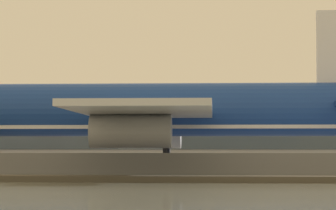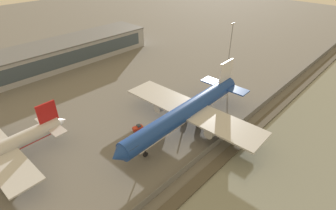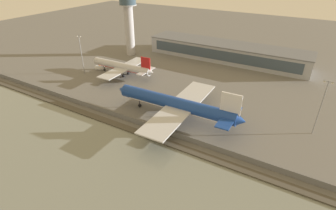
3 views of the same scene
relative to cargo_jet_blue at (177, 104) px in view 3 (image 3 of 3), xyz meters
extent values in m
plane|color=#66635E|center=(-4.50, 3.74, -6.23)|extent=(500.00, 500.00, 0.00)
cube|color=#474238|center=(-4.50, -16.76, -5.98)|extent=(320.00, 3.00, 0.50)
cube|color=slate|center=(-4.50, -12.26, -5.12)|extent=(280.00, 0.08, 2.23)
cylinder|color=slate|center=(-102.50, -12.26, -5.12)|extent=(0.10, 0.10, 2.23)
cylinder|color=slate|center=(-4.50, -12.26, -5.12)|extent=(0.10, 0.10, 2.23)
cylinder|color=#193D93|center=(-0.84, -0.02, 0.23)|extent=(50.33, 6.47, 5.27)
cone|color=#193D93|center=(-27.40, -0.66, 0.23)|extent=(3.55, 5.09, 5.01)
cone|color=#193D93|center=(25.71, 0.62, 0.23)|extent=(3.54, 4.83, 4.75)
cube|color=#232D3D|center=(-23.94, -0.57, 0.89)|extent=(3.01, 4.55, 1.58)
cube|color=silver|center=(-0.84, -0.02, -1.22)|extent=(42.78, 5.24, 0.95)
cube|color=#B7BABF|center=(1.96, -12.01, -0.43)|extent=(11.62, 24.36, 0.53)
cube|color=#B7BABF|center=(1.38, 12.09, -0.43)|extent=(11.62, 24.36, 0.53)
cylinder|color=#B7BABF|center=(0.41, -10.12, -2.14)|extent=(7.10, 3.07, 2.90)
cylinder|color=#B7BABF|center=(-0.08, 10.13, -2.14)|extent=(7.10, 3.07, 2.90)
cube|color=silver|center=(21.25, 0.51, 5.50)|extent=(7.55, 0.81, 8.97)
cube|color=#193D93|center=(21.36, -3.91, 0.62)|extent=(5.23, 8.96, 0.42)
cube|color=#193D93|center=(21.14, 4.93, 0.62)|extent=(5.23, 8.96, 0.42)
cylinder|color=black|center=(-18.41, -0.44, -3.95)|extent=(0.37, 0.37, 3.09)
cylinder|color=black|center=(-18.41, -0.44, -5.49)|extent=(1.49, 0.62, 1.48)
cylinder|color=black|center=(2.74, -2.70, -3.95)|extent=(0.42, 0.42, 3.09)
cylinder|color=black|center=(2.74, -2.70, -5.49)|extent=(1.73, 1.23, 1.70)
cylinder|color=black|center=(2.61, 2.83, -3.95)|extent=(0.42, 0.42, 3.09)
cylinder|color=black|center=(2.61, 2.83, -5.49)|extent=(1.73, 1.23, 1.70)
cylinder|color=silver|center=(-48.58, 24.53, -1.10)|extent=(36.97, 5.05, 4.19)
cone|color=silver|center=(-68.17, 24.07, -1.10)|extent=(2.81, 4.04, 3.98)
cone|color=silver|center=(-28.99, 24.99, -1.10)|extent=(2.81, 3.83, 3.77)
cube|color=#232D3D|center=(-65.54, 24.13, -0.58)|extent=(2.39, 3.61, 1.26)
cube|color=#B21919|center=(-48.58, 24.53, -2.25)|extent=(31.42, 4.08, 0.75)
cube|color=#B7BABF|center=(-46.53, 15.72, -1.62)|extent=(8.53, 17.89, 0.42)
cube|color=#B7BABF|center=(-46.94, 33.42, -1.62)|extent=(8.53, 17.89, 0.42)
cylinder|color=#B7BABF|center=(-47.67, 17.11, -2.99)|extent=(5.22, 2.42, 2.30)
cylinder|color=#B7BABF|center=(-48.02, 31.98, -2.99)|extent=(5.22, 2.42, 2.30)
cube|color=#B21919|center=(-32.36, 24.91, 3.09)|extent=(5.54, 0.63, 7.12)
cube|color=silver|center=(-32.28, 21.66, -0.79)|extent=(3.84, 6.58, 0.34)
cube|color=silver|center=(-32.43, 28.15, -0.79)|extent=(3.84, 6.58, 0.34)
cylinder|color=black|center=(-61.49, 24.23, -4.42)|extent=(0.29, 0.29, 2.45)
cylinder|color=black|center=(-61.49, 24.23, -5.65)|extent=(1.18, 0.49, 1.17)
cylinder|color=black|center=(-45.95, 22.39, -4.42)|extent=(0.34, 0.34, 2.45)
cylinder|color=black|center=(-45.95, 22.39, -5.65)|extent=(1.37, 0.97, 1.35)
cylinder|color=black|center=(-46.05, 26.79, -4.42)|extent=(0.34, 0.34, 2.45)
cylinder|color=black|center=(-46.05, 26.79, -5.65)|extent=(1.37, 0.97, 1.35)
cube|color=red|center=(-11.89, 10.29, -5.49)|extent=(3.49, 2.31, 1.11)
cube|color=#283847|center=(-11.51, 10.20, -4.68)|extent=(1.39, 1.51, 0.50)
cylinder|color=black|center=(-10.77, 10.72, -5.88)|extent=(0.73, 0.38, 0.70)
cylinder|color=black|center=(-11.09, 9.40, -5.88)|extent=(0.73, 0.38, 0.70)
cylinder|color=black|center=(-12.70, 11.19, -5.88)|extent=(0.73, 0.38, 0.70)
cylinder|color=black|center=(-13.02, 9.87, -5.88)|extent=(0.73, 0.38, 0.70)
cube|color=white|center=(-65.02, 24.46, -4.97)|extent=(5.51, 4.59, 2.07)
cube|color=#283847|center=(-66.55, 23.47, -4.58)|extent=(2.04, 2.30, 0.83)
cube|color=orange|center=(-65.02, 24.46, -3.83)|extent=(0.99, 1.15, 0.16)
cylinder|color=black|center=(-65.87, 22.80, -5.81)|extent=(0.82, 0.64, 0.84)
cylinder|color=black|center=(-66.88, 24.36, -5.81)|extent=(0.82, 0.64, 0.84)
cylinder|color=black|center=(-63.16, 24.55, -5.81)|extent=(0.82, 0.64, 0.84)
cylinder|color=black|center=(-64.18, 26.11, -5.81)|extent=(0.82, 0.64, 0.84)
cylinder|color=#ADADB2|center=(-66.41, 56.25, 9.63)|extent=(5.84, 5.84, 31.72)
cylinder|color=#ADADB2|center=(-66.41, 56.25, 25.74)|extent=(11.09, 11.09, 0.50)
cylinder|color=#384C5B|center=(-66.41, 56.25, 28.32)|extent=(10.53, 10.53, 4.67)
cube|color=#9EA3AD|center=(-6.99, 78.21, -1.14)|extent=(100.73, 19.70, 10.18)
cube|color=#3D4C5B|center=(-6.99, 68.28, -0.63)|extent=(92.67, 0.16, 6.11)
cube|color=#5B5E63|center=(-6.99, 78.21, 4.20)|extent=(101.33, 20.30, 0.50)
cylinder|color=gray|center=(48.92, 15.83, 4.47)|extent=(0.36, 0.36, 21.41)
cube|color=gray|center=(48.92, 15.83, 14.93)|extent=(3.20, 0.24, 0.24)
cube|color=silver|center=(47.72, 15.83, 14.63)|extent=(0.60, 0.40, 0.44)
cube|color=silver|center=(50.12, 15.83, 14.63)|extent=(0.60, 0.40, 0.44)
cylinder|color=gray|center=(-68.60, 15.51, 4.61)|extent=(0.36, 0.36, 21.68)
cube|color=gray|center=(-68.60, 15.51, 15.19)|extent=(3.20, 0.24, 0.24)
cube|color=silver|center=(-69.80, 15.51, 14.89)|extent=(0.60, 0.40, 0.44)
cube|color=silver|center=(-67.40, 15.51, 14.89)|extent=(0.60, 0.40, 0.44)
camera|label=1|loc=(9.14, -78.33, -3.71)|focal=85.00mm
camera|label=2|loc=(-53.69, -42.40, 44.39)|focal=28.00mm
camera|label=3|loc=(42.95, -80.72, 50.79)|focal=28.00mm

